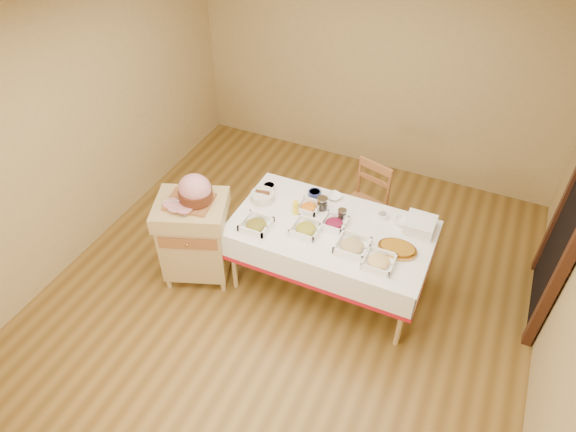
# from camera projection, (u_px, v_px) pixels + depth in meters

# --- Properties ---
(room_shell) EXTENTS (5.00, 5.00, 5.00)m
(room_shell) POSITION_uv_depth(u_px,v_px,m) (288.00, 191.00, 4.21)
(room_shell) COLOR brown
(room_shell) RESTS_ON ground
(doorway) EXTENTS (0.09, 1.10, 2.20)m
(doorway) POSITION_uv_depth(u_px,v_px,m) (575.00, 216.00, 4.25)
(doorway) COLOR black
(doorway) RESTS_ON ground
(dining_table) EXTENTS (1.82, 1.02, 0.76)m
(dining_table) POSITION_uv_depth(u_px,v_px,m) (331.00, 240.00, 4.78)
(dining_table) COLOR tan
(dining_table) RESTS_ON ground
(butcher_cart) EXTENTS (0.80, 0.74, 0.93)m
(butcher_cart) POSITION_uv_depth(u_px,v_px,m) (195.00, 235.00, 4.94)
(butcher_cart) COLOR tan
(butcher_cart) RESTS_ON ground
(dining_chair) EXTENTS (0.51, 0.50, 0.93)m
(dining_chair) POSITION_uv_depth(u_px,v_px,m) (364.00, 205.00, 5.35)
(dining_chair) COLOR #955B30
(dining_chair) RESTS_ON ground
(ham_on_board) EXTENTS (0.44, 0.42, 0.29)m
(ham_on_board) POSITION_uv_depth(u_px,v_px,m) (194.00, 192.00, 4.60)
(ham_on_board) COLOR #955B30
(ham_on_board) RESTS_ON butcher_cart
(serving_dish_a) EXTENTS (0.26, 0.25, 0.11)m
(serving_dish_a) POSITION_uv_depth(u_px,v_px,m) (256.00, 225.00, 4.65)
(serving_dish_a) COLOR white
(serving_dish_a) RESTS_ON dining_table
(serving_dish_b) EXTENTS (0.25, 0.25, 0.10)m
(serving_dish_b) POSITION_uv_depth(u_px,v_px,m) (306.00, 229.00, 4.61)
(serving_dish_b) COLOR white
(serving_dish_b) RESTS_ON dining_table
(serving_dish_c) EXTENTS (0.28, 0.28, 0.11)m
(serving_dish_c) POSITION_uv_depth(u_px,v_px,m) (352.00, 246.00, 4.44)
(serving_dish_c) COLOR white
(serving_dish_c) RESTS_ON dining_table
(serving_dish_d) EXTENTS (0.25, 0.25, 0.10)m
(serving_dish_d) POSITION_uv_depth(u_px,v_px,m) (379.00, 262.00, 4.31)
(serving_dish_d) COLOR white
(serving_dish_d) RESTS_ON dining_table
(serving_dish_e) EXTENTS (0.21, 0.20, 0.10)m
(serving_dish_e) POSITION_uv_depth(u_px,v_px,m) (309.00, 207.00, 4.84)
(serving_dish_e) COLOR white
(serving_dish_e) RESTS_ON dining_table
(serving_dish_f) EXTENTS (0.23, 0.22, 0.10)m
(serving_dish_f) POSITION_uv_depth(u_px,v_px,m) (334.00, 223.00, 4.67)
(serving_dish_f) COLOR white
(serving_dish_f) RESTS_ON dining_table
(small_bowl_left) EXTENTS (0.13, 0.13, 0.06)m
(small_bowl_left) POSITION_uv_depth(u_px,v_px,m) (269.00, 187.00, 5.07)
(small_bowl_left) COLOR white
(small_bowl_left) RESTS_ON dining_table
(small_bowl_mid) EXTENTS (0.13, 0.13, 0.05)m
(small_bowl_mid) POSITION_uv_depth(u_px,v_px,m) (315.00, 193.00, 5.00)
(small_bowl_mid) COLOR navy
(small_bowl_mid) RESTS_ON dining_table
(small_bowl_right) EXTENTS (0.10, 0.10, 0.05)m
(small_bowl_right) POSITION_uv_depth(u_px,v_px,m) (382.00, 215.00, 4.75)
(small_bowl_right) COLOR white
(small_bowl_right) RESTS_ON dining_table
(bowl_white_imported) EXTENTS (0.19, 0.19, 0.04)m
(bowl_white_imported) POSITION_uv_depth(u_px,v_px,m) (334.00, 197.00, 4.98)
(bowl_white_imported) COLOR white
(bowl_white_imported) RESTS_ON dining_table
(bowl_small_imported) EXTENTS (0.18, 0.18, 0.05)m
(bowl_small_imported) POSITION_uv_depth(u_px,v_px,m) (404.00, 221.00, 4.70)
(bowl_small_imported) COLOR white
(bowl_small_imported) RESTS_ON dining_table
(preserve_jar_left) EXTENTS (0.10, 0.10, 0.13)m
(preserve_jar_left) POSITION_uv_depth(u_px,v_px,m) (322.00, 204.00, 4.83)
(preserve_jar_left) COLOR silver
(preserve_jar_left) RESTS_ON dining_table
(preserve_jar_right) EXTENTS (0.08, 0.08, 0.11)m
(preserve_jar_right) POSITION_uv_depth(u_px,v_px,m) (342.00, 215.00, 4.73)
(preserve_jar_right) COLOR silver
(preserve_jar_right) RESTS_ON dining_table
(mustard_bottle) EXTENTS (0.06, 0.06, 0.17)m
(mustard_bottle) POSITION_uv_depth(u_px,v_px,m) (296.00, 207.00, 4.77)
(mustard_bottle) COLOR yellow
(mustard_bottle) RESTS_ON dining_table
(bread_basket) EXTENTS (0.23, 0.23, 0.10)m
(bread_basket) POSITION_uv_depth(u_px,v_px,m) (263.00, 196.00, 4.94)
(bread_basket) COLOR silver
(bread_basket) RESTS_ON dining_table
(plate_stack) EXTENTS (0.26, 0.26, 0.11)m
(plate_stack) POSITION_uv_depth(u_px,v_px,m) (420.00, 225.00, 4.62)
(plate_stack) COLOR white
(plate_stack) RESTS_ON dining_table
(brass_platter) EXTENTS (0.34, 0.25, 0.05)m
(brass_platter) POSITION_uv_depth(u_px,v_px,m) (397.00, 249.00, 4.44)
(brass_platter) COLOR #BC8535
(brass_platter) RESTS_ON dining_table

